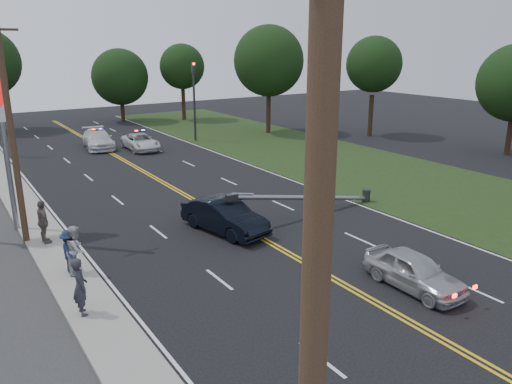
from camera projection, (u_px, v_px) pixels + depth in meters
ground at (365, 297)px, 17.79m from camera, size 120.00×120.00×0.00m
sidewalk at (55, 252)px, 21.38m from camera, size 1.80×70.00×0.12m
grass_verge at (403, 180)px, 32.88m from camera, size 12.00×80.00×0.01m
centerline_yellow at (225, 218)px, 25.80m from camera, size 0.36×80.00×0.00m
traffic_signal at (194, 95)px, 44.98m from camera, size 0.28×0.41×7.05m
fallen_streetlight at (313, 197)px, 26.13m from camera, size 9.36×0.44×1.91m
utility_pole_mid at (11, 131)px, 21.12m from camera, size 1.60×0.28×10.00m
tree_7 at (120, 77)px, 55.98m from camera, size 6.26×6.26×8.14m
tree_8 at (182, 67)px, 56.93m from camera, size 5.11×5.11×8.65m
tree_9 at (269, 61)px, 48.26m from camera, size 6.81×6.81×10.41m
tree_13 at (374, 65)px, 46.56m from camera, size 5.18×5.18×9.35m
crashed_sedan at (224, 216)px, 23.68m from camera, size 2.61×4.99×1.57m
waiting_sedan at (414, 271)px, 18.23m from camera, size 1.65×4.03×1.37m
emergency_a at (140, 142)px, 42.06m from camera, size 2.35×4.85×1.33m
emergency_b at (98, 139)px, 42.66m from camera, size 2.91×5.66×1.57m
bystander_a at (80, 286)px, 16.16m from camera, size 0.48×0.73×1.98m
bystander_b at (76, 250)px, 19.11m from camera, size 1.09×1.17×1.92m
bystander_c at (70, 251)px, 19.20m from camera, size 0.65×1.12×1.72m
bystander_d at (43, 222)px, 21.96m from camera, size 0.59×1.21×1.99m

